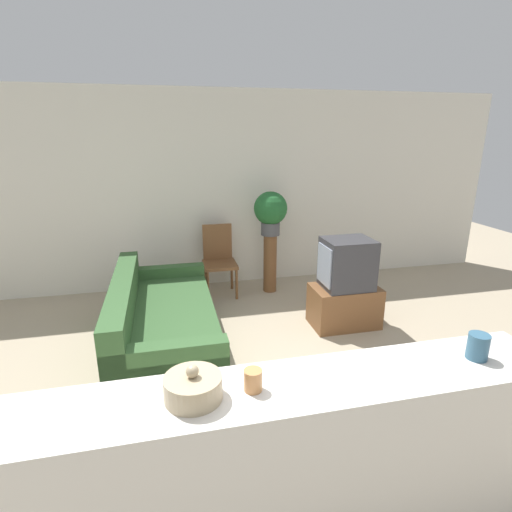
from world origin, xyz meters
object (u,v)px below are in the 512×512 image
Objects in this scene: wooden_chair at (219,257)px; potted_plant at (271,211)px; decorative_bowl at (193,387)px; television at (347,264)px; couch at (162,324)px.

wooden_chair is 1.62× the size of potted_plant.
potted_plant reaches higher than wooden_chair.
television is at bearing 51.40° from decorative_bowl.
television reaches higher than wooden_chair.
potted_plant reaches higher than couch.
decorative_bowl reaches higher than wooden_chair.
potted_plant is at bearing -6.58° from wooden_chair.
couch is at bearing 94.57° from decorative_bowl.
couch is 1.57m from wooden_chair.
potted_plant is at bearing 69.78° from decorative_bowl.
television is 1.38m from potted_plant.
wooden_chair is (0.78, 1.34, 0.25)m from couch.
wooden_chair is (-1.25, 1.28, -0.23)m from television.
couch is at bearing -120.25° from wooden_chair.
potted_plant is 3.76m from decorative_bowl.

